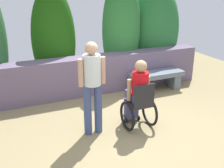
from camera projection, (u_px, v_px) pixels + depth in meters
ground_plane at (136, 131)px, 5.17m from camera, size 10.15×10.15×0.00m
stone_retaining_wall at (96, 74)px, 6.82m from camera, size 5.61×0.45×0.93m
hedge_backdrop at (101, 34)px, 7.16m from camera, size 5.68×1.08×2.85m
stone_bench at (156, 78)px, 6.99m from camera, size 1.41×0.48×0.48m
person_in_wheelchair at (138, 96)px, 5.12m from camera, size 0.53×0.66×1.33m
person_standing_companion at (92, 83)px, 4.77m from camera, size 0.49×0.30×1.70m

